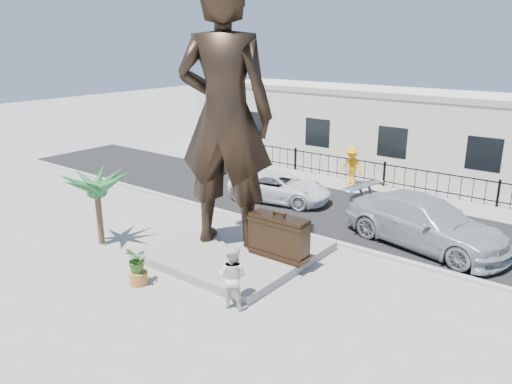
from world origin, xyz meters
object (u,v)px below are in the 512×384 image
(suitcase, at_px, (279,237))
(car_white, at_px, (280,187))
(tourist, at_px, (233,277))
(statue, at_px, (225,116))

(suitcase, bearing_deg, car_white, 124.43)
(suitcase, distance_m, car_white, 7.01)
(tourist, height_order, car_white, tourist)
(statue, height_order, car_white, statue)
(statue, distance_m, tourist, 5.70)
(statue, distance_m, car_white, 7.29)
(tourist, distance_m, car_white, 9.86)
(statue, relative_size, suitcase, 4.39)
(statue, height_order, tourist, statue)
(suitcase, relative_size, tourist, 1.12)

